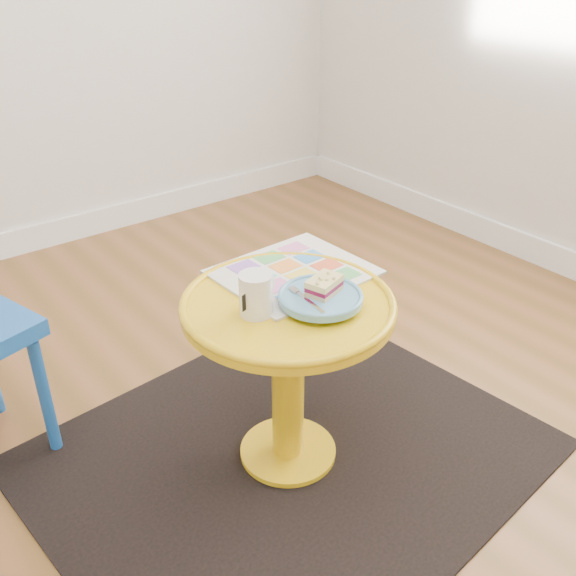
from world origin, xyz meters
TOP-DOWN VIEW (x-y plane):
  - rug at (0.39, 0.23)m, footprint 1.39×1.21m
  - side_table at (0.39, 0.23)m, footprint 0.53×0.53m
  - newspaper at (0.50, 0.34)m, footprint 0.39×0.33m
  - mug at (0.30, 0.23)m, footprint 0.11×0.08m
  - plate at (0.44, 0.16)m, footprint 0.20×0.20m
  - cake_slice at (0.46, 0.17)m, footprint 0.10×0.08m
  - fork at (0.40, 0.17)m, footprint 0.03×0.14m

SIDE VIEW (x-z plane):
  - rug at x=0.39m, z-range 0.00..0.01m
  - side_table at x=0.39m, z-range 0.11..0.61m
  - newspaper at x=0.50m, z-range 0.50..0.51m
  - plate at x=0.44m, z-range 0.51..0.53m
  - fork at x=0.40m, z-range 0.53..0.54m
  - cake_slice at x=0.46m, z-range 0.53..0.57m
  - mug at x=0.30m, z-range 0.51..0.61m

